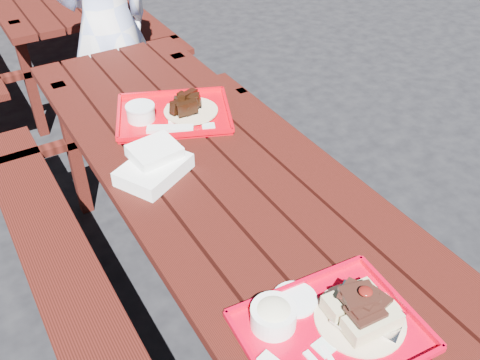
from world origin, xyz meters
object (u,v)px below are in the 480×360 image
Objects in this scene: near_tray at (327,321)px; far_tray at (172,113)px; picnic_table_near at (220,213)px; person at (107,26)px.

near_tray is 1.16m from far_tray.
picnic_table_near is 0.48m from far_tray.
near_tray reaches higher than picnic_table_near.
near_tray reaches higher than far_tray.
far_tray reaches higher than picnic_table_near.
picnic_table_near is 4.32× the size of far_tray.
picnic_table_near is at bearing 83.21° from near_tray.
picnic_table_near is 1.39m from person.
near_tray is (-0.09, -0.72, 0.22)m from picnic_table_near.
person reaches higher than picnic_table_near.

